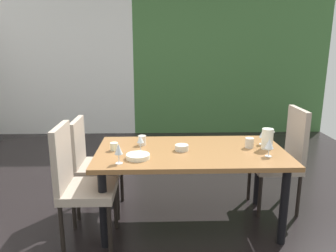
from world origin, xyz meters
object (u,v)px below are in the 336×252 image
Objects in this scene: wine_glass_east at (269,144)px; cup_south at (114,147)px; serving_bowl_left at (138,156)px; cup_center at (142,140)px; dining_table at (191,159)px; wine_glass_near_window at (119,149)px; wine_glass_corner at (140,140)px; wine_glass_north at (263,134)px; chair_left_far at (91,160)px; cup_right at (249,143)px; chair_left_near at (78,180)px; serving_bowl_west at (182,148)px; chair_right_far at (284,155)px; pitcher_near_shelf at (267,139)px.

cup_south is (-1.34, 0.21, -0.07)m from wine_glass_east.
cup_center is (0.02, 0.37, 0.03)m from serving_bowl_left.
dining_table is 10.14× the size of wine_glass_near_window.
wine_glass_corner is at bearing 84.85° from serving_bowl_left.
wine_glass_north is 0.88× the size of wine_glass_near_window.
chair_left_far is at bearing 164.39° from dining_table.
cup_right is (1.50, -0.21, 0.23)m from chair_left_far.
chair_left_far is 5.70× the size of wine_glass_near_window.
dining_table is at bearing 105.50° from chair_left_near.
chair_left_near reaches higher than wine_glass_north.
wine_glass_corner is at bearing 58.17° from chair_left_far.
wine_glass_north reaches higher than serving_bowl_west.
serving_bowl_west is (0.87, -0.27, 0.21)m from chair_left_far.
wine_glass_east is 1.68× the size of cup_right.
cup_south is at bearing 46.71° from chair_left_far.
wine_glass_north is (0.05, 0.34, -0.01)m from wine_glass_east.
cup_center is (0.24, 0.15, 0.01)m from cup_south.
cup_center is at bearing 71.45° from wine_glass_near_window.
cup_center reaches higher than cup_south.
serving_bowl_left is at bearing -162.72° from wine_glass_north.
chair_left_near reaches higher than cup_south.
cup_right is at bearing 1.93° from cup_south.
chair_right_far is 8.61× the size of serving_bowl_west.
chair_left_far is (-0.96, 0.27, -0.10)m from dining_table.
chair_right_far is at bearing 18.36° from serving_bowl_left.
serving_bowl_left is (-0.46, -0.21, 0.10)m from dining_table.
cup_right reaches higher than serving_bowl_west.
serving_bowl_left is at bearing -155.96° from dining_table.
wine_glass_north is 1.40m from cup_south.
chair_right_far is at bearing 54.82° from wine_glass_east.
cup_south is at bearing -179.89° from pitcher_near_shelf.
dining_table is 0.74m from wine_glass_north.
dining_table is 18.34× the size of cup_center.
wine_glass_near_window is 0.21m from serving_bowl_left.
chair_right_far is at bearing 105.49° from chair_left_near.
chair_left_far is 10.45× the size of cup_right.
wine_glass_north is 0.80m from serving_bowl_west.
chair_left_near is 0.44m from cup_south.
wine_glass_north is at bearing 11.51° from serving_bowl_west.
wine_glass_north is at bearing 19.89° from wine_glass_near_window.
chair_right_far reaches higher than cup_right.
wine_glass_corner is 0.22m from cup_center.
wine_glass_corner reaches higher than cup_center.
pitcher_near_shelf is at bearing 14.55° from wine_glass_near_window.
wine_glass_corner is 1.68× the size of cup_right.
dining_table is 11.09× the size of wine_glass_east.
chair_left_far is 10.32× the size of cup_center.
dining_table is 0.56m from cup_right.
pitcher_near_shelf is (0.05, 0.21, -0.01)m from wine_glass_east.
serving_bowl_left is 1.05m from cup_right.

